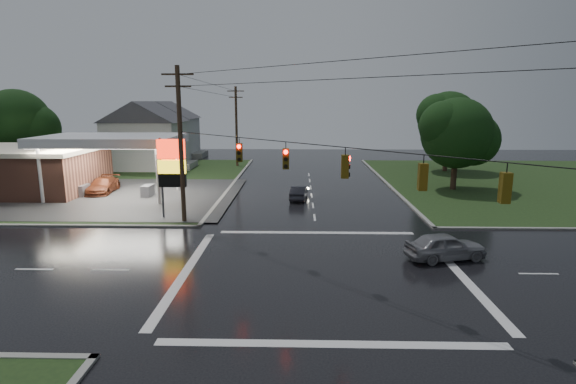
{
  "coord_description": "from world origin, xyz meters",
  "views": [
    {
      "loc": [
        -1.21,
        -21.8,
        8.6
      ],
      "look_at": [
        -1.88,
        5.82,
        3.0
      ],
      "focal_mm": 28.0,
      "sensor_mm": 36.0,
      "label": 1
    }
  ],
  "objects_px": {
    "tree_ne_near": "(458,133)",
    "tree_ne_far": "(449,121)",
    "house_near": "(146,134)",
    "tree_nw_behind": "(18,122)",
    "gas_station": "(40,166)",
    "utility_pole_nw": "(181,143)",
    "car_pump": "(103,185)",
    "car_north": "(299,193)",
    "car_crossing": "(445,246)",
    "house_far": "(166,129)",
    "pylon_sign": "(172,165)",
    "utility_pole_n": "(236,125)"
  },
  "relations": [
    {
      "from": "gas_station",
      "to": "utility_pole_n",
      "type": "distance_m",
      "value": 24.6
    },
    {
      "from": "pylon_sign",
      "to": "utility_pole_nw",
      "type": "xyz_separation_m",
      "value": [
        1.0,
        -1.0,
        1.71
      ]
    },
    {
      "from": "tree_ne_near",
      "to": "tree_ne_far",
      "type": "distance_m",
      "value": 12.39
    },
    {
      "from": "pylon_sign",
      "to": "car_north",
      "type": "height_order",
      "value": "pylon_sign"
    },
    {
      "from": "car_crossing",
      "to": "tree_ne_far",
      "type": "bearing_deg",
      "value": -31.26
    },
    {
      "from": "utility_pole_nw",
      "to": "car_pump",
      "type": "bearing_deg",
      "value": 135.49
    },
    {
      "from": "house_near",
      "to": "car_pump",
      "type": "bearing_deg",
      "value": -86.05
    },
    {
      "from": "tree_ne_far",
      "to": "car_north",
      "type": "relative_size",
      "value": 2.63
    },
    {
      "from": "car_crossing",
      "to": "car_north",
      "type": "bearing_deg",
      "value": 14.36
    },
    {
      "from": "pylon_sign",
      "to": "house_near",
      "type": "height_order",
      "value": "house_near"
    },
    {
      "from": "gas_station",
      "to": "car_pump",
      "type": "height_order",
      "value": "gas_station"
    },
    {
      "from": "gas_station",
      "to": "car_pump",
      "type": "bearing_deg",
      "value": -0.51
    },
    {
      "from": "car_north",
      "to": "car_crossing",
      "type": "bearing_deg",
      "value": 124.45
    },
    {
      "from": "gas_station",
      "to": "car_crossing",
      "type": "distance_m",
      "value": 37.09
    },
    {
      "from": "tree_nw_behind",
      "to": "tree_ne_near",
      "type": "relative_size",
      "value": 1.11
    },
    {
      "from": "pylon_sign",
      "to": "tree_nw_behind",
      "type": "height_order",
      "value": "tree_nw_behind"
    },
    {
      "from": "gas_station",
      "to": "tree_ne_far",
      "type": "relative_size",
      "value": 2.67
    },
    {
      "from": "utility_pole_n",
      "to": "house_near",
      "type": "xyz_separation_m",
      "value": [
        -11.45,
        -2.0,
        -1.06
      ]
    },
    {
      "from": "house_near",
      "to": "utility_pole_n",
      "type": "bearing_deg",
      "value": 9.91
    },
    {
      "from": "utility_pole_nw",
      "to": "car_pump",
      "type": "distance_m",
      "value": 15.3
    },
    {
      "from": "utility_pole_nw",
      "to": "house_far",
      "type": "height_order",
      "value": "utility_pole_nw"
    },
    {
      "from": "pylon_sign",
      "to": "utility_pole_nw",
      "type": "bearing_deg",
      "value": -45.0
    },
    {
      "from": "utility_pole_nw",
      "to": "house_far",
      "type": "relative_size",
      "value": 1.0
    },
    {
      "from": "tree_nw_behind",
      "to": "gas_station",
      "type": "bearing_deg",
      "value": -51.58
    },
    {
      "from": "utility_pole_nw",
      "to": "tree_nw_behind",
      "type": "xyz_separation_m",
      "value": [
        -24.34,
        20.49,
        0.46
      ]
    },
    {
      "from": "tree_ne_near",
      "to": "gas_station",
      "type": "bearing_deg",
      "value": -176.7
    },
    {
      "from": "tree_ne_near",
      "to": "car_crossing",
      "type": "bearing_deg",
      "value": -109.97
    },
    {
      "from": "tree_ne_far",
      "to": "car_pump",
      "type": "bearing_deg",
      "value": -158.79
    },
    {
      "from": "car_crossing",
      "to": "tree_ne_near",
      "type": "bearing_deg",
      "value": -33.43
    },
    {
      "from": "tree_ne_near",
      "to": "car_pump",
      "type": "bearing_deg",
      "value": -176.05
    },
    {
      "from": "utility_pole_nw",
      "to": "tree_ne_near",
      "type": "height_order",
      "value": "utility_pole_nw"
    },
    {
      "from": "car_north",
      "to": "car_crossing",
      "type": "xyz_separation_m",
      "value": [
        8.08,
        -15.32,
        0.14
      ]
    },
    {
      "from": "tree_ne_near",
      "to": "tree_ne_far",
      "type": "xyz_separation_m",
      "value": [
        3.01,
        12.0,
        0.62
      ]
    },
    {
      "from": "house_near",
      "to": "tree_ne_far",
      "type": "xyz_separation_m",
      "value": [
        38.1,
        -2.01,
        1.77
      ]
    },
    {
      "from": "tree_ne_far",
      "to": "house_far",
      "type": "bearing_deg",
      "value": 160.29
    },
    {
      "from": "car_crossing",
      "to": "gas_station",
      "type": "bearing_deg",
      "value": 48.08
    },
    {
      "from": "tree_nw_behind",
      "to": "house_far",
      "type": "bearing_deg",
      "value": 56.56
    },
    {
      "from": "house_far",
      "to": "tree_ne_near",
      "type": "relative_size",
      "value": 1.23
    },
    {
      "from": "gas_station",
      "to": "utility_pole_n",
      "type": "height_order",
      "value": "utility_pole_n"
    },
    {
      "from": "car_crossing",
      "to": "pylon_sign",
      "type": "bearing_deg",
      "value": 50.62
    },
    {
      "from": "gas_station",
      "to": "car_north",
      "type": "height_order",
      "value": "gas_station"
    },
    {
      "from": "utility_pole_nw",
      "to": "house_far",
      "type": "distance_m",
      "value": 40.48
    },
    {
      "from": "car_north",
      "to": "car_pump",
      "type": "relative_size",
      "value": 0.72
    },
    {
      "from": "utility_pole_nw",
      "to": "tree_ne_near",
      "type": "xyz_separation_m",
      "value": [
        23.64,
        12.49,
        -0.16
      ]
    },
    {
      "from": "car_pump",
      "to": "utility_pole_n",
      "type": "bearing_deg",
      "value": 56.19
    },
    {
      "from": "house_far",
      "to": "gas_station",
      "type": "bearing_deg",
      "value": -97.5
    },
    {
      "from": "house_near",
      "to": "car_north",
      "type": "bearing_deg",
      "value": -43.32
    },
    {
      "from": "gas_station",
      "to": "pylon_sign",
      "type": "relative_size",
      "value": 4.37
    },
    {
      "from": "tree_ne_near",
      "to": "car_pump",
      "type": "distance_m",
      "value": 34.38
    },
    {
      "from": "pylon_sign",
      "to": "house_far",
      "type": "relative_size",
      "value": 0.54
    }
  ]
}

